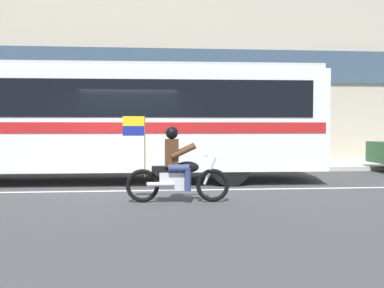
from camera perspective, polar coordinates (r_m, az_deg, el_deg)
The scene contains 7 objects.
ground_plane at distance 10.90m, azimuth -8.66°, elevation -5.86°, with size 60.00×60.00×0.00m, color #3D3D3F.
sidewalk_curb at distance 15.95m, azimuth -7.46°, elevation -2.94°, with size 28.00×3.80×0.15m, color #B7B2A8.
lane_center_stripe at distance 10.31m, azimuth -8.88°, elevation -6.32°, with size 26.60×0.14×0.01m, color silver.
office_building_facade at distance 18.68m, azimuth -7.23°, elevation 15.92°, with size 28.00×0.89×11.83m.
transit_bus at distance 12.03m, azimuth -11.12°, elevation 3.90°, with size 11.76×2.81×3.22m.
motorcycle_with_rider at distance 8.63m, azimuth -2.14°, elevation -3.57°, with size 2.20×0.64×1.78m.
fire_hydrant at distance 14.61m, azimuth 0.25°, elevation -1.67°, with size 0.22×0.30×0.75m.
Camera 1 is at (0.72, -10.76, 1.57)m, focal length 39.06 mm.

